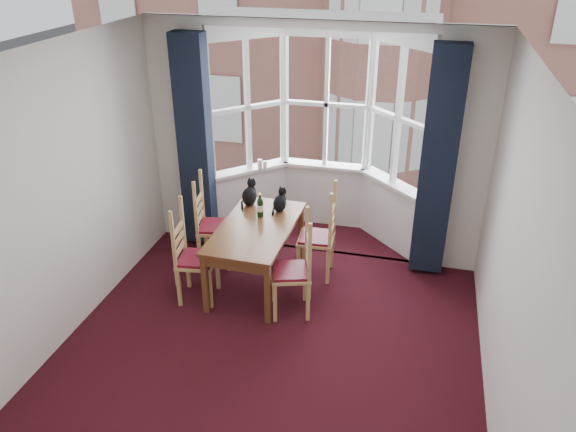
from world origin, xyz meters
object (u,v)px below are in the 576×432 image
(chair_left_near, at_px, (189,260))
(dining_table, at_px, (256,233))
(cat_right, at_px, (280,202))
(candle_tall, at_px, (260,165))
(chair_right_near, at_px, (299,272))
(chair_left_far, at_px, (208,227))
(wine_bottle, at_px, (260,207))
(chair_right_far, at_px, (324,239))
(candle_short, at_px, (265,165))
(cat_left, at_px, (250,195))

(chair_left_near, bearing_deg, dining_table, 35.57)
(cat_right, height_order, candle_tall, cat_right)
(chair_right_near, distance_m, candle_tall, 1.96)
(chair_left_far, height_order, candle_tall, candle_tall)
(cat_right, bearing_deg, dining_table, -109.90)
(chair_left_far, relative_size, wine_bottle, 3.28)
(chair_left_far, distance_m, candle_tall, 1.14)
(chair_right_near, xyz_separation_m, chair_right_far, (0.11, 0.75, 0.00))
(chair_left_far, xyz_separation_m, candle_tall, (0.37, 0.97, 0.47))
(chair_right_near, height_order, candle_short, candle_short)
(dining_table, relative_size, wine_bottle, 5.26)
(wine_bottle, bearing_deg, chair_right_near, -46.89)
(dining_table, bearing_deg, chair_right_far, 26.35)
(chair_left_near, height_order, chair_right_near, same)
(chair_left_near, distance_m, cat_right, 1.24)
(wine_bottle, distance_m, candle_tall, 1.07)
(candle_tall, relative_size, candle_short, 1.27)
(chair_right_near, distance_m, wine_bottle, 0.97)
(wine_bottle, relative_size, candle_short, 2.60)
(cat_right, relative_size, candle_short, 2.70)
(chair_right_near, bearing_deg, cat_right, 116.93)
(cat_right, bearing_deg, chair_right_far, -9.48)
(chair_right_near, distance_m, cat_left, 1.29)
(chair_left_near, bearing_deg, chair_right_far, 30.92)
(chair_right_near, relative_size, wine_bottle, 3.28)
(candle_short, bearing_deg, wine_bottle, -76.74)
(candle_tall, bearing_deg, chair_right_far, -41.76)
(chair_left_far, bearing_deg, chair_left_near, -84.65)
(chair_right_near, distance_m, candle_short, 1.96)
(chair_left_far, bearing_deg, cat_left, 25.58)
(chair_right_near, relative_size, candle_tall, 6.71)
(dining_table, distance_m, wine_bottle, 0.32)
(chair_left_far, bearing_deg, candle_short, 66.87)
(dining_table, xyz_separation_m, wine_bottle, (-0.02, 0.24, 0.21))
(dining_table, height_order, cat_right, cat_right)
(cat_left, height_order, candle_short, cat_left)
(candle_tall, bearing_deg, chair_right_near, -61.30)
(chair_left_near, relative_size, wine_bottle, 3.28)
(cat_right, relative_size, candle_tall, 2.13)
(chair_left_near, bearing_deg, chair_right_near, 2.05)
(cat_left, relative_size, candle_tall, 2.39)
(dining_table, relative_size, cat_right, 5.06)
(dining_table, bearing_deg, cat_left, 114.18)
(chair_right_near, distance_m, chair_right_far, 0.76)
(chair_left_far, distance_m, chair_right_near, 1.46)
(cat_left, bearing_deg, dining_table, -65.82)
(wine_bottle, bearing_deg, chair_left_near, -131.13)
(chair_left_near, xyz_separation_m, wine_bottle, (0.60, 0.69, 0.38))
(cat_right, bearing_deg, cat_left, 168.32)
(chair_right_far, distance_m, cat_left, 1.02)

